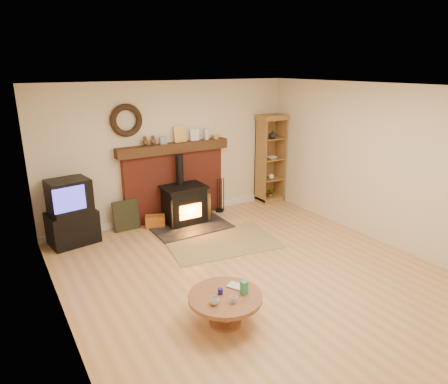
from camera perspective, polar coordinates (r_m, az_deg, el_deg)
ground at (r=5.83m, az=4.40°, el=-11.72°), size 5.50×5.50×0.00m
room_shell at (r=5.28m, az=4.07°, el=5.14°), size 5.02×5.52×2.61m
chimney_breast at (r=7.69m, az=-7.08°, el=2.01°), size 2.20×0.22×1.78m
wood_stove at (r=7.48m, az=-5.61°, el=-1.95°), size 1.40×1.00×1.29m
area_rug at (r=6.82m, az=-0.39°, el=-7.06°), size 1.97×1.50×0.01m
tv_unit at (r=7.05m, az=-20.99°, el=-2.86°), size 0.82×0.63×1.11m
curio_cabinet at (r=8.66m, az=6.56°, el=4.75°), size 0.60×0.44×1.88m
firelog_box at (r=7.48m, az=-9.78°, el=-4.17°), size 0.41×0.34×0.22m
leaning_painting at (r=7.40m, az=-13.80°, el=-3.27°), size 0.46×0.12×0.55m
fire_tools at (r=8.14m, az=-0.60°, el=-1.74°), size 0.19×0.16×0.70m
coffee_table at (r=4.71m, az=0.20°, el=-15.26°), size 0.85×0.85×0.53m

